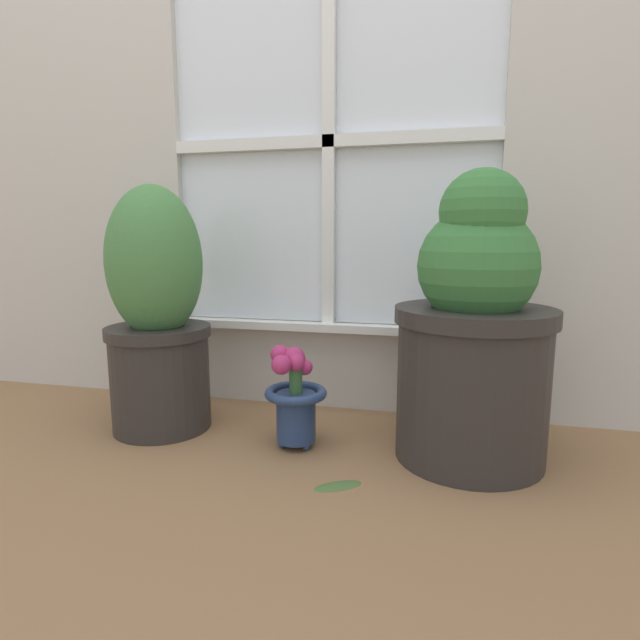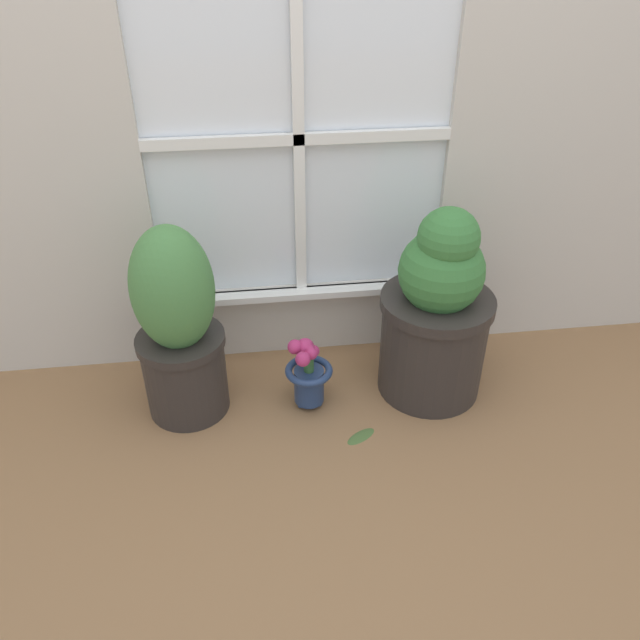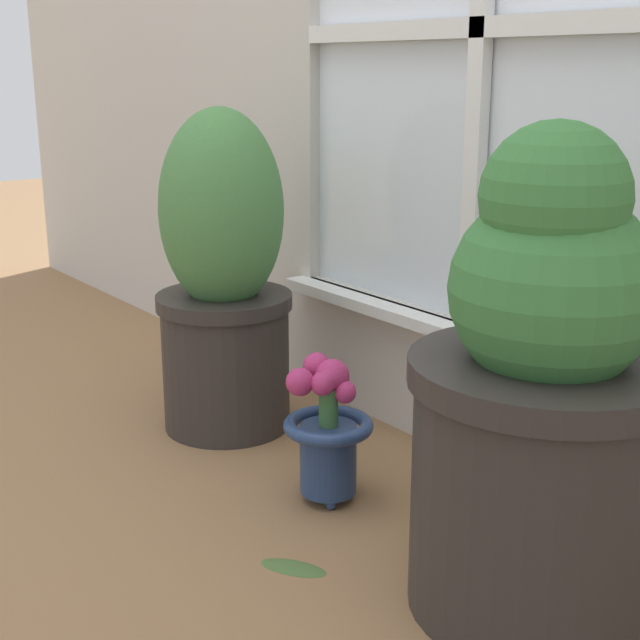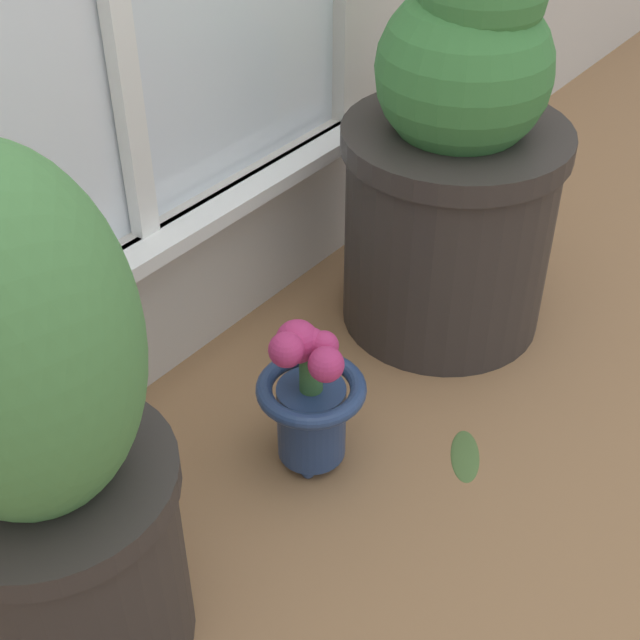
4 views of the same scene
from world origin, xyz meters
The scene contains 5 objects.
ground_plane centered at (0.00, 0.00, 0.00)m, with size 10.00×10.00×0.00m, color olive.
potted_plant_left centered at (-0.42, 0.20, 0.32)m, with size 0.29×0.29×0.68m.
potted_plant_right centered at (0.42, 0.20, 0.31)m, with size 0.38×0.38×0.69m.
flower_vase centered at (-0.01, 0.16, 0.14)m, with size 0.16×0.16×0.27m.
fallen_leaf centered at (0.14, -0.02, 0.00)m, with size 0.12×0.10×0.01m.
Camera 1 is at (0.33, -1.02, 0.53)m, focal length 28.00 mm.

